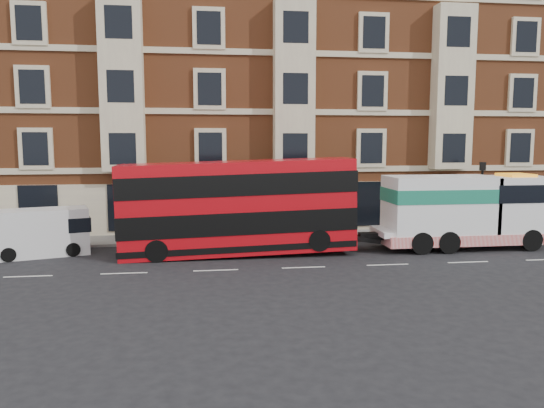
{
  "coord_description": "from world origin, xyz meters",
  "views": [
    {
      "loc": [
        -4.59,
        -23.31,
        5.81
      ],
      "look_at": [
        -0.92,
        4.0,
        2.47
      ],
      "focal_mm": 35.0,
      "sensor_mm": 36.0,
      "label": 1
    }
  ],
  "objects_px": {
    "tow_truck": "(463,210)",
    "box_van": "(40,233)",
    "double_decker_bus": "(238,206)",
    "pedestrian": "(84,227)"
  },
  "relations": [
    {
      "from": "double_decker_bus",
      "to": "tow_truck",
      "type": "height_order",
      "value": "double_decker_bus"
    },
    {
      "from": "box_van",
      "to": "tow_truck",
      "type": "bearing_deg",
      "value": -19.74
    },
    {
      "from": "double_decker_bus",
      "to": "box_van",
      "type": "relative_size",
      "value": 2.4
    },
    {
      "from": "tow_truck",
      "to": "box_van",
      "type": "relative_size",
      "value": 1.92
    },
    {
      "from": "double_decker_bus",
      "to": "box_van",
      "type": "height_order",
      "value": "double_decker_bus"
    },
    {
      "from": "double_decker_bus",
      "to": "box_van",
      "type": "bearing_deg",
      "value": 173.85
    },
    {
      "from": "tow_truck",
      "to": "pedestrian",
      "type": "height_order",
      "value": "tow_truck"
    },
    {
      "from": "pedestrian",
      "to": "tow_truck",
      "type": "bearing_deg",
      "value": 14.21
    },
    {
      "from": "tow_truck",
      "to": "pedestrian",
      "type": "distance_m",
      "value": 20.43
    },
    {
      "from": "box_van",
      "to": "pedestrian",
      "type": "distance_m",
      "value": 2.57
    }
  ]
}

